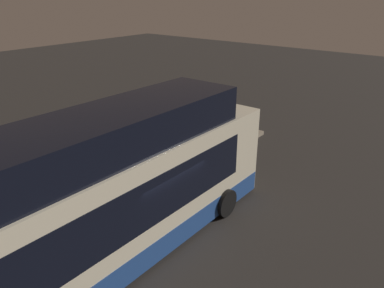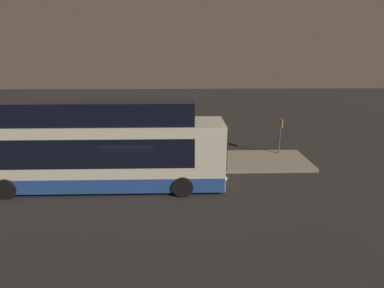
{
  "view_description": "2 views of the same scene",
  "coord_description": "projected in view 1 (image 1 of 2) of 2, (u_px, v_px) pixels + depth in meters",
  "views": [
    {
      "loc": [
        -6.64,
        -6.87,
        7.1
      ],
      "look_at": [
        2.95,
        0.79,
        1.97
      ],
      "focal_mm": 35.0,
      "sensor_mm": 36.0,
      "label": 1
    },
    {
      "loc": [
        2.57,
        -13.56,
        6.46
      ],
      "look_at": [
        2.95,
        0.79,
        1.97
      ],
      "focal_mm": 28.0,
      "sensor_mm": 36.0,
      "label": 2
    }
  ],
  "objects": [
    {
      "name": "trash_bin",
      "position": [
        140.0,
        183.0,
        13.66
      ],
      "size": [
        0.44,
        0.44,
        0.65
      ],
      "color": "#593319",
      "rests_on": "platform"
    },
    {
      "name": "ground",
      "position": [
        152.0,
        238.0,
        11.49
      ],
      "size": [
        80.0,
        80.0,
        0.0
      ],
      "primitive_type": "plane",
      "color": "#2B2826"
    },
    {
      "name": "passenger_with_bags",
      "position": [
        178.0,
        149.0,
        15.23
      ],
      "size": [
        0.54,
        0.67,
        1.58
      ],
      "rotation": [
        0.0,
        0.0,
        -2.77
      ],
      "color": "#4C476B",
      "rests_on": "platform"
    },
    {
      "name": "sign_post",
      "position": [
        205.0,
        101.0,
        19.56
      ],
      "size": [
        0.1,
        0.65,
        2.27
      ],
      "color": "#4C4C51",
      "rests_on": "platform"
    },
    {
      "name": "passenger_boarding",
      "position": [
        172.0,
        139.0,
        15.84
      ],
      "size": [
        0.5,
        0.5,
        1.86
      ],
      "rotation": [
        0.0,
        0.0,
        -0.33
      ],
      "color": "silver",
      "rests_on": "platform"
    },
    {
      "name": "bus_lead",
      "position": [
        93.0,
        208.0,
        9.52
      ],
      "size": [
        12.5,
        2.71,
        4.3
      ],
      "color": "beige",
      "rests_on": "ground"
    },
    {
      "name": "suitcase",
      "position": [
        161.0,
        154.0,
        15.89
      ],
      "size": [
        0.48,
        0.28,
        1.0
      ],
      "color": "black",
      "rests_on": "platform"
    },
    {
      "name": "platform",
      "position": [
        85.0,
        200.0,
        13.36
      ],
      "size": [
        20.0,
        3.44,
        0.19
      ],
      "color": "gray",
      "rests_on": "ground"
    },
    {
      "name": "passenger_waiting",
      "position": [
        98.0,
        173.0,
        13.1
      ],
      "size": [
        0.34,
        0.51,
        1.68
      ],
      "rotation": [
        0.0,
        0.0,
        3.12
      ],
      "color": "#4C476B",
      "rests_on": "platform"
    }
  ]
}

